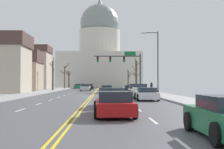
% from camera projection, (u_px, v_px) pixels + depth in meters
% --- Properties ---
extents(ground, '(20.00, 180.00, 0.20)m').
position_uv_depth(ground, '(92.00, 96.00, 37.28)').
color(ground, '#4D4D52').
extents(signal_gantry, '(7.91, 0.41, 6.70)m').
position_uv_depth(signal_gantry, '(123.00, 63.00, 52.32)').
color(signal_gantry, '#28282D').
rests_on(signal_gantry, ground).
extents(street_lamp_right, '(2.14, 0.24, 7.86)m').
position_uv_depth(street_lamp_right, '(156.00, 57.00, 38.87)').
color(street_lamp_right, '#333338').
rests_on(street_lamp_right, ground).
extents(capitol_building, '(28.46, 23.78, 32.33)m').
position_uv_depth(capitol_building, '(100.00, 56.00, 112.37)').
color(capitol_building, beige).
rests_on(capitol_building, ground).
extents(sedan_near_00, '(2.08, 4.72, 1.17)m').
position_uv_depth(sedan_near_00, '(107.00, 89.00, 47.92)').
color(sedan_near_00, black).
rests_on(sedan_near_00, ground).
extents(sedan_near_01, '(2.00, 4.49, 1.28)m').
position_uv_depth(sedan_near_01, '(131.00, 90.00, 41.46)').
color(sedan_near_01, black).
rests_on(sedan_near_01, ground).
extents(pickup_truck_near_02, '(2.32, 5.76, 1.47)m').
position_uv_depth(pickup_truck_near_02, '(139.00, 91.00, 34.25)').
color(pickup_truck_near_02, silver).
rests_on(pickup_truck_near_02, ground).
extents(sedan_near_03, '(2.06, 4.48, 1.17)m').
position_uv_depth(sedan_near_03, '(146.00, 94.00, 28.37)').
color(sedan_near_03, silver).
rests_on(sedan_near_03, ground).
extents(sedan_near_04, '(2.14, 4.49, 1.27)m').
position_uv_depth(sedan_near_04, '(112.00, 98.00, 20.81)').
color(sedan_near_04, silver).
rests_on(sedan_near_04, ground).
extents(sedan_near_05, '(2.07, 4.68, 1.21)m').
position_uv_depth(sedan_near_05, '(114.00, 104.00, 15.20)').
color(sedan_near_05, '#B71414').
rests_on(sedan_near_05, ground).
extents(sedan_oncoming_00, '(1.98, 4.54, 1.26)m').
position_uv_depth(sedan_oncoming_00, '(86.00, 88.00, 59.67)').
color(sedan_oncoming_00, silver).
rests_on(sedan_oncoming_00, ground).
extents(sedan_oncoming_01, '(2.17, 4.59, 1.27)m').
position_uv_depth(sedan_oncoming_01, '(89.00, 87.00, 71.84)').
color(sedan_oncoming_01, black).
rests_on(sedan_oncoming_01, ground).
extents(sedan_oncoming_02, '(1.99, 4.26, 1.22)m').
position_uv_depth(sedan_oncoming_02, '(78.00, 86.00, 82.34)').
color(sedan_oncoming_02, '#1E7247').
rests_on(sedan_oncoming_02, ground).
extents(sedan_oncoming_03, '(2.22, 4.54, 1.21)m').
position_uv_depth(sedan_oncoming_03, '(82.00, 86.00, 91.38)').
color(sedan_oncoming_03, navy).
rests_on(sedan_oncoming_03, ground).
extents(flank_building_01, '(10.77, 7.61, 7.62)m').
position_uv_depth(flank_building_01, '(13.00, 71.00, 59.48)').
color(flank_building_01, tan).
rests_on(flank_building_01, ground).
extents(flank_building_02, '(12.82, 7.95, 10.39)m').
position_uv_depth(flank_building_02, '(24.00, 67.00, 75.14)').
color(flank_building_02, '#B2A38E').
rests_on(flank_building_02, ground).
extents(bare_tree_00, '(1.94, 2.11, 6.33)m').
position_uv_depth(bare_tree_00, '(136.00, 75.00, 62.83)').
color(bare_tree_00, '#4C3D2D').
rests_on(bare_tree_00, ground).
extents(bare_tree_01, '(1.07, 3.35, 6.18)m').
position_uv_depth(bare_tree_01, '(53.00, 75.00, 60.27)').
color(bare_tree_01, brown).
rests_on(bare_tree_01, ground).
extents(bare_tree_02, '(1.21, 1.81, 5.27)m').
position_uv_depth(bare_tree_02, '(128.00, 79.00, 84.22)').
color(bare_tree_02, '#4C3D2D').
rests_on(bare_tree_02, ground).
extents(bare_tree_03, '(2.75, 1.76, 6.20)m').
position_uv_depth(bare_tree_03, '(65.00, 76.00, 75.73)').
color(bare_tree_03, brown).
rests_on(bare_tree_03, ground).
extents(bare_tree_04, '(2.10, 2.51, 5.03)m').
position_uv_depth(bare_tree_04, '(136.00, 78.00, 70.05)').
color(bare_tree_04, '#4C3D2D').
rests_on(bare_tree_04, ground).
extents(bare_tree_05, '(1.98, 1.37, 5.31)m').
position_uv_depth(bare_tree_05, '(69.00, 78.00, 91.40)').
color(bare_tree_05, '#423328').
rests_on(bare_tree_05, ground).
extents(pedestrian_00, '(0.35, 0.34, 1.57)m').
position_uv_depth(pedestrian_00, '(151.00, 87.00, 45.36)').
color(pedestrian_00, '#4C4238').
rests_on(pedestrian_00, ground).
extents(bicycle_parked, '(0.12, 1.77, 0.85)m').
position_uv_depth(bicycle_parked, '(157.00, 91.00, 39.49)').
color(bicycle_parked, black).
rests_on(bicycle_parked, ground).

